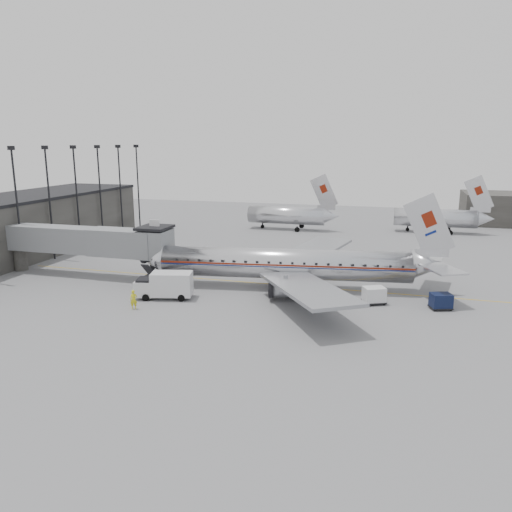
# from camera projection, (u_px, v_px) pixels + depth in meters

# --- Properties ---
(ground) EXTENTS (160.00, 160.00, 0.00)m
(ground) POSITION_uv_depth(u_px,v_px,m) (218.00, 296.00, 51.91)
(ground) COLOR slate
(ground) RESTS_ON ground
(terminal) EXTENTS (12.00, 46.00, 8.00)m
(terminal) POSITION_uv_depth(u_px,v_px,m) (13.00, 228.00, 69.43)
(terminal) COLOR #34312F
(terminal) RESTS_ON ground
(apron_line) EXTENTS (60.00, 0.15, 0.01)m
(apron_line) POSITION_uv_depth(u_px,v_px,m) (261.00, 283.00, 56.74)
(apron_line) COLOR gold
(apron_line) RESTS_ON ground
(jet_bridge) EXTENTS (21.00, 6.20, 7.10)m
(jet_bridge) POSITION_uv_depth(u_px,v_px,m) (95.00, 242.00, 58.84)
(jet_bridge) COLOR slate
(jet_bridge) RESTS_ON ground
(floodlight_masts) EXTENTS (0.90, 42.25, 15.25)m
(floodlight_masts) POSITION_uv_depth(u_px,v_px,m) (64.00, 196.00, 69.54)
(floodlight_masts) COLOR black
(floodlight_masts) RESTS_ON ground
(distant_aircraft_near) EXTENTS (16.39, 3.20, 10.26)m
(distant_aircraft_near) POSITION_uv_depth(u_px,v_px,m) (287.00, 215.00, 91.17)
(distant_aircraft_near) COLOR silver
(distant_aircraft_near) RESTS_ON ground
(distant_aircraft_mid) EXTENTS (16.39, 3.20, 10.26)m
(distant_aircraft_mid) POSITION_uv_depth(u_px,v_px,m) (436.00, 217.00, 88.01)
(distant_aircraft_mid) COLOR silver
(distant_aircraft_mid) RESTS_ON ground
(airliner) EXTENTS (33.78, 31.10, 10.72)m
(airliner) POSITION_uv_depth(u_px,v_px,m) (291.00, 264.00, 54.36)
(airliner) COLOR silver
(airliner) RESTS_ON ground
(service_van) EXTENTS (6.13, 3.51, 2.72)m
(service_van) POSITION_uv_depth(u_px,v_px,m) (165.00, 285.00, 51.04)
(service_van) COLOR silver
(service_van) RESTS_ON ground
(baggage_cart_navy) EXTENTS (2.36, 2.07, 1.55)m
(baggage_cart_navy) POSITION_uv_depth(u_px,v_px,m) (441.00, 301.00, 47.76)
(baggage_cart_navy) COLOR black
(baggage_cart_navy) RESTS_ON ground
(baggage_cart_white) EXTENTS (2.62, 2.37, 1.68)m
(baggage_cart_white) POSITION_uv_depth(u_px,v_px,m) (374.00, 295.00, 49.41)
(baggage_cart_white) COLOR silver
(baggage_cart_white) RESTS_ON ground
(ramp_worker) EXTENTS (0.80, 0.66, 1.87)m
(ramp_worker) POSITION_uv_depth(u_px,v_px,m) (134.00, 300.00, 47.77)
(ramp_worker) COLOR yellow
(ramp_worker) RESTS_ON ground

